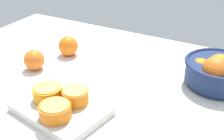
{
  "coord_description": "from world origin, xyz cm",
  "views": [
    {
      "loc": [
        37.44,
        -66.94,
        49.16
      ],
      "look_at": [
        0.16,
        0.98,
        6.87
      ],
      "focal_mm": 48.32,
      "sensor_mm": 36.0,
      "label": 1
    }
  ],
  "objects_px": {
    "cutting_board": "(61,109)",
    "orange_half_2": "(75,96)",
    "orange_half_0": "(48,93)",
    "loose_orange_1": "(34,60)",
    "loose_orange_2": "(68,46)",
    "orange_half_1": "(55,111)",
    "fruit_bowl": "(219,71)"
  },
  "relations": [
    {
      "from": "orange_half_0",
      "to": "orange_half_2",
      "type": "relative_size",
      "value": 1.12
    },
    {
      "from": "cutting_board",
      "to": "orange_half_0",
      "type": "relative_size",
      "value": 3.0
    },
    {
      "from": "orange_half_0",
      "to": "loose_orange_1",
      "type": "height_order",
      "value": "loose_orange_1"
    },
    {
      "from": "loose_orange_2",
      "to": "loose_orange_1",
      "type": "bearing_deg",
      "value": -103.69
    },
    {
      "from": "cutting_board",
      "to": "orange_half_2",
      "type": "bearing_deg",
      "value": 51.16
    },
    {
      "from": "orange_half_2",
      "to": "fruit_bowl",
      "type": "bearing_deg",
      "value": 45.39
    },
    {
      "from": "orange_half_1",
      "to": "orange_half_2",
      "type": "distance_m",
      "value": 0.08
    },
    {
      "from": "orange_half_2",
      "to": "loose_orange_2",
      "type": "relative_size",
      "value": 0.98
    },
    {
      "from": "cutting_board",
      "to": "orange_half_2",
      "type": "distance_m",
      "value": 0.05
    },
    {
      "from": "orange_half_0",
      "to": "loose_orange_1",
      "type": "xyz_separation_m",
      "value": [
        -0.18,
        0.15,
        -0.01
      ]
    },
    {
      "from": "cutting_board",
      "to": "orange_half_2",
      "type": "relative_size",
      "value": 3.36
    },
    {
      "from": "cutting_board",
      "to": "loose_orange_2",
      "type": "relative_size",
      "value": 3.29
    },
    {
      "from": "fruit_bowl",
      "to": "cutting_board",
      "type": "height_order",
      "value": "fruit_bowl"
    },
    {
      "from": "orange_half_0",
      "to": "loose_orange_1",
      "type": "distance_m",
      "value": 0.23
    },
    {
      "from": "loose_orange_2",
      "to": "orange_half_2",
      "type": "bearing_deg",
      "value": -50.84
    },
    {
      "from": "fruit_bowl",
      "to": "orange_half_2",
      "type": "relative_size",
      "value": 2.96
    },
    {
      "from": "orange_half_0",
      "to": "loose_orange_2",
      "type": "distance_m",
      "value": 0.33
    },
    {
      "from": "orange_half_1",
      "to": "loose_orange_1",
      "type": "bearing_deg",
      "value": 140.86
    },
    {
      "from": "cutting_board",
      "to": "orange_half_0",
      "type": "bearing_deg",
      "value": 168.89
    },
    {
      "from": "orange_half_1",
      "to": "orange_half_2",
      "type": "bearing_deg",
      "value": 85.26
    },
    {
      "from": "orange_half_0",
      "to": "loose_orange_2",
      "type": "relative_size",
      "value": 1.1
    },
    {
      "from": "fruit_bowl",
      "to": "orange_half_1",
      "type": "height_order",
      "value": "fruit_bowl"
    },
    {
      "from": "fruit_bowl",
      "to": "loose_orange_2",
      "type": "xyz_separation_m",
      "value": [
        -0.53,
        -0.04,
        -0.01
      ]
    },
    {
      "from": "cutting_board",
      "to": "orange_half_2",
      "type": "height_order",
      "value": "orange_half_2"
    },
    {
      "from": "orange_half_1",
      "to": "loose_orange_2",
      "type": "bearing_deg",
      "value": 121.58
    },
    {
      "from": "orange_half_0",
      "to": "orange_half_1",
      "type": "height_order",
      "value": "orange_half_0"
    },
    {
      "from": "orange_half_0",
      "to": "loose_orange_2",
      "type": "bearing_deg",
      "value": 116.3
    },
    {
      "from": "orange_half_2",
      "to": "orange_half_1",
      "type": "bearing_deg",
      "value": -94.74
    },
    {
      "from": "cutting_board",
      "to": "loose_orange_2",
      "type": "bearing_deg",
      "value": 122.63
    },
    {
      "from": "cutting_board",
      "to": "loose_orange_2",
      "type": "height_order",
      "value": "loose_orange_2"
    },
    {
      "from": "fruit_bowl",
      "to": "orange_half_2",
      "type": "xyz_separation_m",
      "value": [
        -0.31,
        -0.31,
        -0.01
      ]
    },
    {
      "from": "orange_half_0",
      "to": "orange_half_2",
      "type": "distance_m",
      "value": 0.08
    }
  ]
}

